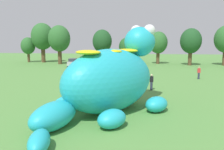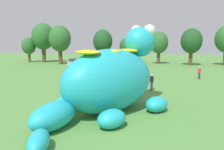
# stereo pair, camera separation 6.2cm
# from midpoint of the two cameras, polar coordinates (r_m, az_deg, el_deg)

# --- Properties ---
(ground_plane) EXTENTS (160.00, 160.00, 0.00)m
(ground_plane) POSITION_cam_midpoint_polar(r_m,az_deg,el_deg) (17.54, -3.96, -8.14)
(ground_plane) COLOR #568E42
(giant_inflatable_creature) EXTENTS (8.84, 12.16, 6.43)m
(giant_inflatable_creature) POSITION_cam_midpoint_polar(r_m,az_deg,el_deg) (15.82, -0.37, -1.19)
(giant_inflatable_creature) COLOR #23B2C6
(giant_inflatable_creature) RESTS_ON ground
(car_silver) EXTENTS (2.27, 4.26, 1.72)m
(car_silver) POSITION_cam_midpoint_polar(r_m,az_deg,el_deg) (46.27, -9.88, 3.21)
(car_silver) COLOR #B7BABF
(car_silver) RESTS_ON ground
(car_blue) EXTENTS (2.28, 4.26, 1.72)m
(car_blue) POSITION_cam_midpoint_polar(r_m,az_deg,el_deg) (44.27, -5.53, 3.07)
(car_blue) COLOR #2347B7
(car_blue) RESTS_ON ground
(car_red) EXTENTS (2.36, 4.29, 1.72)m
(car_red) POSITION_cam_midpoint_polar(r_m,az_deg,el_deg) (44.64, -0.72, 3.15)
(car_red) COLOR red
(car_red) RESTS_ON ground
(tree_far_left) EXTENTS (3.53, 3.53, 6.26)m
(tree_far_left) POSITION_cam_midpoint_polar(r_m,az_deg,el_deg) (59.87, -20.75, 7.07)
(tree_far_left) COLOR brown
(tree_far_left) RESTS_ON ground
(tree_left) EXTENTS (5.49, 5.49, 9.75)m
(tree_left) POSITION_cam_midpoint_polar(r_m,az_deg,el_deg) (57.99, -17.40, 9.45)
(tree_left) COLOR brown
(tree_left) RESTS_ON ground
(tree_mid_left) EXTENTS (4.99, 4.99, 8.86)m
(tree_mid_left) POSITION_cam_midpoint_polar(r_m,az_deg,el_deg) (52.31, -13.34, 9.12)
(tree_mid_left) COLOR brown
(tree_mid_left) RESTS_ON ground
(tree_centre_left) EXTENTS (4.47, 4.47, 7.93)m
(tree_centre_left) POSITION_cam_midpoint_polar(r_m,az_deg,el_deg) (51.49, -2.38, 8.67)
(tree_centre_left) COLOR brown
(tree_centre_left) RESTS_ON ground
(tree_centre) EXTENTS (3.40, 3.40, 6.04)m
(tree_centre) POSITION_cam_midpoint_polar(r_m,az_deg,el_deg) (50.14, 3.94, 7.26)
(tree_centre) COLOR brown
(tree_centre) RESTS_ON ground
(tree_centre_right) EXTENTS (4.21, 4.21, 7.48)m
(tree_centre_right) POSITION_cam_midpoint_polar(r_m,az_deg,el_deg) (52.57, 12.11, 8.17)
(tree_centre_right) COLOR brown
(tree_centre_right) RESTS_ON ground
(tree_mid_right) EXTENTS (4.51, 4.51, 8.01)m
(tree_mid_right) POSITION_cam_midpoint_polar(r_m,az_deg,el_deg) (50.99, 19.94, 8.24)
(tree_mid_right) COLOR brown
(tree_mid_right) RESTS_ON ground
(spectator_near_inflatable) EXTENTS (0.38, 0.26, 1.71)m
(spectator_near_inflatable) POSITION_cam_midpoint_polar(r_m,az_deg,el_deg) (36.36, 6.72, 1.86)
(spectator_near_inflatable) COLOR #2D334C
(spectator_near_inflatable) RESTS_ON ground
(spectator_mid_field) EXTENTS (0.38, 0.26, 1.71)m
(spectator_mid_field) POSITION_cam_midpoint_polar(r_m,az_deg,el_deg) (32.33, 21.76, 0.49)
(spectator_mid_field) COLOR #2D334C
(spectator_mid_field) RESTS_ON ground
(spectator_by_cars) EXTENTS (0.38, 0.26, 1.71)m
(spectator_by_cars) POSITION_cam_midpoint_polar(r_m,az_deg,el_deg) (23.46, 10.33, -1.87)
(spectator_by_cars) COLOR #2D334C
(spectator_by_cars) RESTS_ON ground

